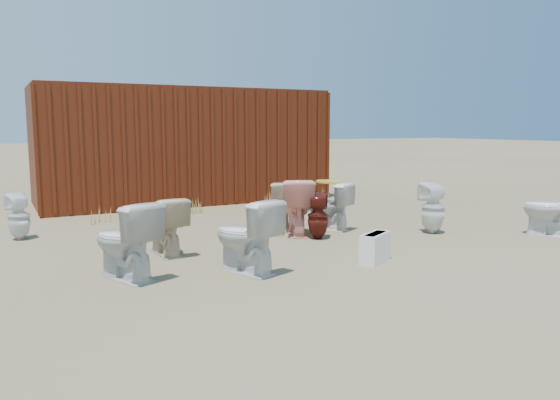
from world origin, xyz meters
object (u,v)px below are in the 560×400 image
shipping_container (182,145)px  toilet_back_beige_left (165,226)px  toilet_back_beige_right (282,204)px  toilet_back_e (433,208)px  toilet_front_e (553,209)px  toilet_back_yellowlid (328,206)px  toilet_front_pink (297,206)px  toilet_back_a (19,217)px  toilet_front_a (125,241)px  toilet_front_c (246,236)px  toilet_front_maroon (318,216)px  loose_tank (375,248)px

shipping_container → toilet_back_beige_left: shipping_container is taller
toilet_back_beige_right → toilet_back_e: toilet_back_e is taller
toilet_front_e → toilet_back_yellowlid: (-2.65, 1.97, -0.04)m
toilet_front_pink → toilet_back_beige_left: toilet_front_pink is taller
toilet_back_a → toilet_back_beige_right: toilet_back_beige_right is taller
toilet_back_beige_left → toilet_back_e: size_ratio=0.95×
toilet_back_a → toilet_front_a: bearing=93.9°
toilet_front_a → toilet_front_e: size_ratio=1.02×
toilet_front_pink → toilet_back_e: 2.08m
toilet_front_c → toilet_back_beige_right: size_ratio=1.12×
toilet_back_beige_left → toilet_back_yellowlid: bearing=-176.1°
toilet_front_maroon → loose_tank: size_ratio=1.33×
toilet_front_maroon → toilet_back_a: size_ratio=0.99×
shipping_container → toilet_front_maroon: bearing=-85.1°
toilet_back_a → toilet_back_beige_left: 2.47m
toilet_front_pink → toilet_back_a: size_ratio=1.26×
toilet_front_e → toilet_back_e: toilet_front_e is taller
toilet_front_maroon → toilet_back_a: (-3.82, 1.95, 0.00)m
toilet_front_pink → toilet_back_yellowlid: size_ratio=1.13×
toilet_front_e → toilet_back_a: 7.77m
toilet_back_yellowlid → loose_tank: 2.10m
toilet_front_pink → toilet_back_a: bearing=1.4°
toilet_front_pink → toilet_front_e: toilet_front_pink is taller
shipping_container → toilet_back_e: shipping_container is taller
shipping_container → toilet_back_yellowlid: (0.94, -4.44, -0.83)m
toilet_back_beige_left → toilet_back_beige_right: size_ratio=0.99×
toilet_back_a → toilet_back_yellowlid: bearing=147.7°
toilet_front_maroon → toilet_front_e: size_ratio=0.81×
toilet_front_c → shipping_container: bearing=-121.6°
toilet_front_c → loose_tank: (1.57, -0.29, -0.24)m
toilet_back_yellowlid → toilet_back_e: (1.26, -0.97, 0.01)m
toilet_front_maroon → toilet_back_e: (1.77, -0.44, 0.06)m
toilet_front_pink → loose_tank: bearing=113.6°
toilet_back_beige_left → toilet_back_yellowlid: size_ratio=0.99×
toilet_front_e → toilet_back_yellowlid: bearing=-63.1°
toilet_front_c → toilet_front_pink: bearing=-154.0°
toilet_back_beige_left → loose_tank: bearing=138.3°
loose_tank → toilet_front_e: bearing=-29.0°
toilet_front_e → shipping_container: bearing=-87.3°
shipping_container → toilet_front_maroon: shipping_container is taller
toilet_front_a → shipping_container: bearing=-135.8°
loose_tank → shipping_container: bearing=63.3°
toilet_back_a → toilet_back_beige_left: (1.60, -1.89, 0.03)m
toilet_front_pink → toilet_front_c: 2.26m
toilet_back_beige_left → loose_tank: toilet_back_beige_left is taller
toilet_back_beige_right → toilet_front_pink: bearing=103.9°
shipping_container → toilet_front_pink: 4.61m
toilet_front_a → toilet_back_beige_right: toilet_front_a is taller
toilet_back_beige_right → toilet_back_e: (1.79, -1.52, 0.02)m
toilet_front_a → toilet_back_beige_left: 1.14m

